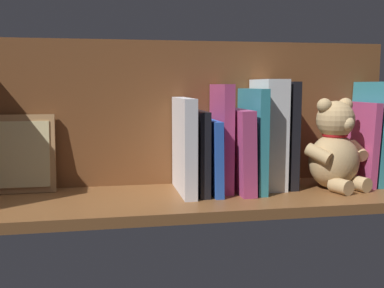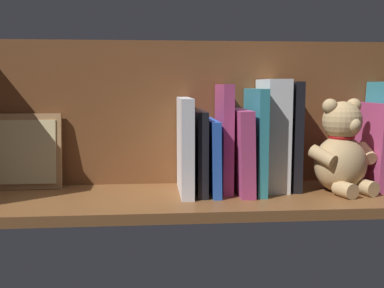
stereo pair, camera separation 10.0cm
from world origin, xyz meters
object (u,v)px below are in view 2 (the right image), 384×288
Objects in this scene: teddy_bear at (341,151)px; dictionary_thick_white at (272,134)px; book_0 at (382,135)px; picture_frame_leaning at (29,152)px.

teddy_bear is 15.73cm from dictionary_thick_white.
book_0 is 1.41× the size of picture_frame_leaning.
dictionary_thick_white reaches higher than book_0.
teddy_bear is 1.20× the size of picture_frame_leaning.
book_0 is 12.47cm from teddy_bear.
picture_frame_leaning is (56.26, -4.70, -3.96)cm from dictionary_thick_white.
dictionary_thick_white reaches higher than picture_frame_leaning.
book_0 is at bearing -178.34° from teddy_bear.
dictionary_thick_white is (26.09, -0.42, 0.29)cm from book_0.
teddy_bear is 71.55cm from picture_frame_leaning.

